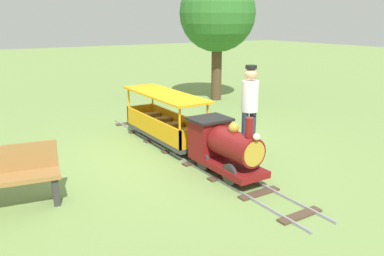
% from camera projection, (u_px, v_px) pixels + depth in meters
% --- Properties ---
extents(ground_plane, '(60.00, 60.00, 0.00)m').
position_uv_depth(ground_plane, '(184.00, 153.00, 7.11)').
color(ground_plane, '#75934C').
extents(track, '(0.67, 6.05, 0.04)m').
position_uv_depth(track, '(189.00, 155.00, 6.98)').
color(track, gray).
rests_on(track, ground_plane).
extents(locomotive, '(0.63, 1.45, 1.02)m').
position_uv_depth(locomotive, '(224.00, 146.00, 6.01)').
color(locomotive, maroon).
rests_on(locomotive, ground_plane).
extents(passenger_car, '(0.73, 2.35, 0.97)m').
position_uv_depth(passenger_car, '(165.00, 122.00, 7.61)').
color(passenger_car, '#3F3F3F').
rests_on(passenger_car, ground_plane).
extents(conductor_person, '(0.30, 0.30, 1.62)m').
position_uv_depth(conductor_person, '(250.00, 103.00, 6.84)').
color(conductor_person, '#282D47').
rests_on(conductor_person, ground_plane).
extents(park_bench, '(1.35, 0.61, 0.82)m').
position_uv_depth(park_bench, '(7.00, 178.00, 4.95)').
color(park_bench, olive).
rests_on(park_bench, ground_plane).
extents(oak_tree_near, '(2.22, 2.22, 3.67)m').
position_uv_depth(oak_tree_near, '(217.00, 14.00, 11.24)').
color(oak_tree_near, '#4C3823').
rests_on(oak_tree_near, ground_plane).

